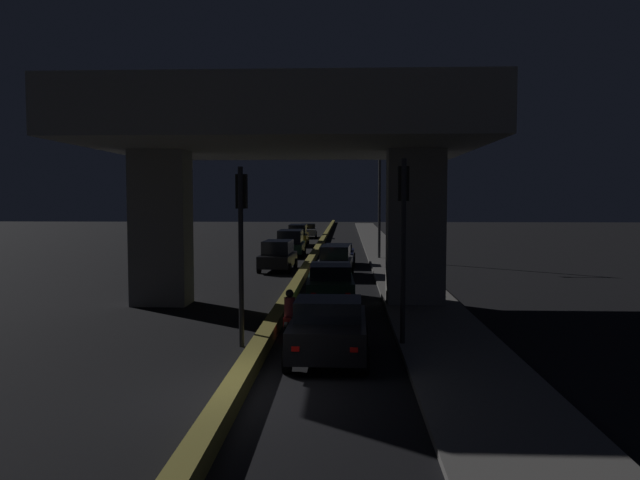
{
  "coord_description": "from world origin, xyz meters",
  "views": [
    {
      "loc": [
        2.29,
        -12.59,
        4.1
      ],
      "look_at": [
        0.7,
        24.64,
        1.66
      ],
      "focal_mm": 35.0,
      "sensor_mm": 36.0,
      "label": 1
    }
  ],
  "objects_px": {
    "car_silver_fourth_oncoming": "(308,231)",
    "traffic_light_left_of_median": "(241,224)",
    "street_lamp": "(374,187)",
    "motorcycle_red_filtering_near": "(290,318)",
    "pedestrian_on_sidewalk": "(433,278)",
    "car_taxi_yellow_third_oncoming": "(298,234)",
    "motorcycle_black_filtering_mid": "(313,282)",
    "car_dark_green_second": "(330,283)",
    "car_dark_green_second_oncoming": "(291,242)",
    "car_black_lead_oncoming": "(278,255)",
    "car_grey_third": "(335,260)",
    "car_dark_blue_fourth": "(339,254)",
    "car_black_lead": "(329,329)",
    "traffic_light_right_of_median": "(403,220)"
  },
  "relations": [
    {
      "from": "car_silver_fourth_oncoming",
      "to": "traffic_light_left_of_median",
      "type": "bearing_deg",
      "value": -1.33
    },
    {
      "from": "street_lamp",
      "to": "motorcycle_red_filtering_near",
      "type": "height_order",
      "value": "street_lamp"
    },
    {
      "from": "street_lamp",
      "to": "pedestrian_on_sidewalk",
      "type": "relative_size",
      "value": 4.85
    },
    {
      "from": "street_lamp",
      "to": "motorcycle_red_filtering_near",
      "type": "xyz_separation_m",
      "value": [
        -3.53,
        -24.02,
        -4.31
      ]
    },
    {
      "from": "car_taxi_yellow_third_oncoming",
      "to": "motorcycle_black_filtering_mid",
      "type": "height_order",
      "value": "car_taxi_yellow_third_oncoming"
    },
    {
      "from": "car_dark_green_second",
      "to": "car_dark_green_second_oncoming",
      "type": "bearing_deg",
      "value": 7.83
    },
    {
      "from": "traffic_light_left_of_median",
      "to": "car_dark_green_second",
      "type": "bearing_deg",
      "value": 72.65
    },
    {
      "from": "motorcycle_red_filtering_near",
      "to": "car_black_lead_oncoming",
      "type": "bearing_deg",
      "value": 10.69
    },
    {
      "from": "traffic_light_left_of_median",
      "to": "pedestrian_on_sidewalk",
      "type": "distance_m",
      "value": 9.98
    },
    {
      "from": "street_lamp",
      "to": "car_dark_green_second",
      "type": "distance_m",
      "value": 18.36
    },
    {
      "from": "car_dark_green_second_oncoming",
      "to": "pedestrian_on_sidewalk",
      "type": "bearing_deg",
      "value": 19.38
    },
    {
      "from": "car_dark_green_second_oncoming",
      "to": "motorcycle_red_filtering_near",
      "type": "relative_size",
      "value": 2.41
    },
    {
      "from": "car_silver_fourth_oncoming",
      "to": "motorcycle_black_filtering_mid",
      "type": "xyz_separation_m",
      "value": [
        2.72,
        -40.38,
        -0.11
      ]
    },
    {
      "from": "car_grey_third",
      "to": "car_dark_blue_fourth",
      "type": "height_order",
      "value": "car_grey_third"
    },
    {
      "from": "traffic_light_left_of_median",
      "to": "car_dark_green_second",
      "type": "distance_m",
      "value": 8.08
    },
    {
      "from": "car_silver_fourth_oncoming",
      "to": "car_dark_green_second_oncoming",
      "type": "bearing_deg",
      "value": -2.56
    },
    {
      "from": "traffic_light_left_of_median",
      "to": "motorcycle_black_filtering_mid",
      "type": "xyz_separation_m",
      "value": [
        1.53,
        8.79,
        -2.76
      ]
    },
    {
      "from": "traffic_light_left_of_median",
      "to": "car_taxi_yellow_third_oncoming",
      "type": "xyz_separation_m",
      "value": [
        -1.37,
        37.78,
        -2.41
      ]
    },
    {
      "from": "traffic_light_left_of_median",
      "to": "car_black_lead",
      "type": "bearing_deg",
      "value": -30.08
    },
    {
      "from": "traffic_light_right_of_median",
      "to": "car_black_lead",
      "type": "relative_size",
      "value": 1.31
    },
    {
      "from": "street_lamp",
      "to": "car_taxi_yellow_third_oncoming",
      "type": "distance_m",
      "value": 14.7
    },
    {
      "from": "motorcycle_red_filtering_near",
      "to": "traffic_light_left_of_median",
      "type": "bearing_deg",
      "value": 131.89
    },
    {
      "from": "motorcycle_black_filtering_mid",
      "to": "pedestrian_on_sidewalk",
      "type": "bearing_deg",
      "value": -106.82
    },
    {
      "from": "motorcycle_red_filtering_near",
      "to": "car_grey_third",
      "type": "bearing_deg",
      "value": -0.92
    },
    {
      "from": "street_lamp",
      "to": "car_black_lead_oncoming",
      "type": "height_order",
      "value": "street_lamp"
    },
    {
      "from": "car_dark_blue_fourth",
      "to": "motorcycle_red_filtering_near",
      "type": "height_order",
      "value": "motorcycle_red_filtering_near"
    },
    {
      "from": "car_grey_third",
      "to": "street_lamp",
      "type": "bearing_deg",
      "value": -12.15
    },
    {
      "from": "traffic_light_left_of_median",
      "to": "motorcycle_red_filtering_near",
      "type": "bearing_deg",
      "value": 38.62
    },
    {
      "from": "street_lamp",
      "to": "traffic_light_right_of_median",
      "type": "bearing_deg",
      "value": -90.71
    },
    {
      "from": "car_black_lead_oncoming",
      "to": "car_dark_green_second",
      "type": "bearing_deg",
      "value": 18.97
    },
    {
      "from": "motorcycle_red_filtering_near",
      "to": "pedestrian_on_sidewalk",
      "type": "xyz_separation_m",
      "value": [
        5.08,
        6.36,
        0.39
      ]
    },
    {
      "from": "car_dark_green_second_oncoming",
      "to": "car_taxi_yellow_third_oncoming",
      "type": "relative_size",
      "value": 0.96
    },
    {
      "from": "traffic_light_right_of_median",
      "to": "car_taxi_yellow_third_oncoming",
      "type": "xyz_separation_m",
      "value": [
        -5.83,
        37.78,
        -2.54
      ]
    },
    {
      "from": "traffic_light_left_of_median",
      "to": "car_dark_green_second",
      "type": "relative_size",
      "value": 1.03
    },
    {
      "from": "car_grey_third",
      "to": "car_taxi_yellow_third_oncoming",
      "type": "distance_m",
      "value": 22.24
    },
    {
      "from": "car_dark_blue_fourth",
      "to": "car_silver_fourth_oncoming",
      "type": "distance_m",
      "value": 28.07
    },
    {
      "from": "traffic_light_left_of_median",
      "to": "street_lamp",
      "type": "bearing_deg",
      "value": 79.2
    },
    {
      "from": "street_lamp",
      "to": "car_dark_blue_fourth",
      "type": "distance_m",
      "value": 6.06
    },
    {
      "from": "traffic_light_right_of_median",
      "to": "car_grey_third",
      "type": "height_order",
      "value": "traffic_light_right_of_median"
    },
    {
      "from": "car_dark_blue_fourth",
      "to": "car_dark_green_second_oncoming",
      "type": "relative_size",
      "value": 0.91
    },
    {
      "from": "street_lamp",
      "to": "car_taxi_yellow_third_oncoming",
      "type": "height_order",
      "value": "street_lamp"
    },
    {
      "from": "car_dark_blue_fourth",
      "to": "motorcycle_black_filtering_mid",
      "type": "xyz_separation_m",
      "value": [
        -0.91,
        -12.54,
        -0.07
      ]
    },
    {
      "from": "car_dark_green_second",
      "to": "car_black_lead_oncoming",
      "type": "height_order",
      "value": "car_black_lead_oncoming"
    },
    {
      "from": "motorcycle_black_filtering_mid",
      "to": "car_taxi_yellow_third_oncoming",
      "type": "bearing_deg",
      "value": 5.58
    },
    {
      "from": "car_black_lead",
      "to": "car_silver_fourth_oncoming",
      "type": "relative_size",
      "value": 0.94
    },
    {
      "from": "car_dark_green_second",
      "to": "car_grey_third",
      "type": "relative_size",
      "value": 1.11
    },
    {
      "from": "car_grey_third",
      "to": "car_silver_fourth_oncoming",
      "type": "relative_size",
      "value": 1.03
    },
    {
      "from": "car_black_lead",
      "to": "motorcycle_black_filtering_mid",
      "type": "bearing_deg",
      "value": 6.15
    },
    {
      "from": "traffic_light_right_of_median",
      "to": "car_dark_green_second_oncoming",
      "type": "distance_m",
      "value": 28.41
    },
    {
      "from": "traffic_light_left_of_median",
      "to": "car_dark_green_second_oncoming",
      "type": "distance_m",
      "value": 27.86
    }
  ]
}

